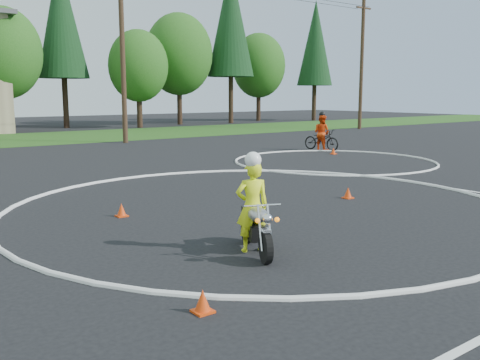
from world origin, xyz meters
TOP-DOWN VIEW (x-y plane):
  - ground at (0.00, 0.00)m, footprint 120.00×120.00m
  - grass_strip at (0.00, 27.00)m, footprint 120.00×10.00m
  - course_markings at (2.17, 4.35)m, footprint 19.05×19.05m
  - primary_motorcycle at (-2.51, 0.09)m, footprint 0.95×1.68m
  - rider_primary_grp at (-2.50, 0.22)m, footprint 0.68×0.58m
  - rider_second_grp at (10.79, 11.40)m, footprint 0.98×2.05m
  - traffic_cones at (3.81, 2.76)m, footprint 19.92×13.21m
  - treeline at (14.78, 34.61)m, footprint 38.20×8.10m
  - utility_poles at (5.00, 21.00)m, footprint 41.60×1.12m

SIDE VIEW (x-z plane):
  - ground at x=0.00m, z-range 0.00..0.00m
  - course_markings at x=2.17m, z-range -0.05..0.07m
  - grass_strip at x=0.00m, z-range 0.00..0.02m
  - traffic_cones at x=3.81m, z-range -0.01..0.29m
  - primary_motorcycle at x=-2.51m, z-range -0.01..0.93m
  - rider_second_grp at x=10.79m, z-range -0.28..1.61m
  - rider_primary_grp at x=-2.50m, z-range -0.03..1.72m
  - utility_poles at x=5.00m, z-range 0.20..10.20m
  - treeline at x=14.78m, z-range -0.64..13.88m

